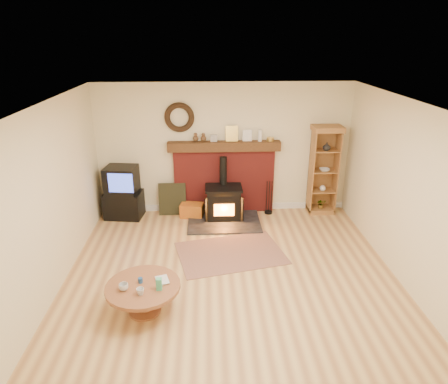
{
  "coord_description": "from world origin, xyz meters",
  "views": [
    {
      "loc": [
        -0.34,
        -4.9,
        3.45
      ],
      "look_at": [
        -0.08,
        1.0,
        1.08
      ],
      "focal_mm": 32.0,
      "sensor_mm": 36.0,
      "label": 1
    }
  ],
  "objects_px": {
    "tv_unit": "(123,193)",
    "curio_cabinet": "(323,170)",
    "wood_stove": "(224,204)",
    "coffee_table": "(143,290)"
  },
  "relations": [
    {
      "from": "wood_stove",
      "to": "coffee_table",
      "type": "distance_m",
      "value": 3.03
    },
    {
      "from": "curio_cabinet",
      "to": "coffee_table",
      "type": "relative_size",
      "value": 1.84
    },
    {
      "from": "wood_stove",
      "to": "tv_unit",
      "type": "xyz_separation_m",
      "value": [
        -1.98,
        0.2,
        0.18
      ]
    },
    {
      "from": "tv_unit",
      "to": "coffee_table",
      "type": "xyz_separation_m",
      "value": [
        0.81,
        -2.99,
        -0.17
      ]
    },
    {
      "from": "wood_stove",
      "to": "tv_unit",
      "type": "bearing_deg",
      "value": 174.24
    },
    {
      "from": "wood_stove",
      "to": "tv_unit",
      "type": "distance_m",
      "value": 2.0
    },
    {
      "from": "tv_unit",
      "to": "curio_cabinet",
      "type": "relative_size",
      "value": 0.59
    },
    {
      "from": "tv_unit",
      "to": "curio_cabinet",
      "type": "distance_m",
      "value": 4.01
    },
    {
      "from": "tv_unit",
      "to": "curio_cabinet",
      "type": "height_order",
      "value": "curio_cabinet"
    },
    {
      "from": "curio_cabinet",
      "to": "coffee_table",
      "type": "xyz_separation_m",
      "value": [
        -3.17,
        -3.07,
        -0.56
      ]
    }
  ]
}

